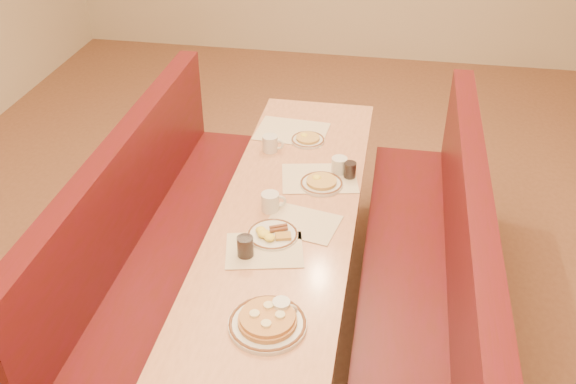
% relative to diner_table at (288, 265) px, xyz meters
% --- Properties ---
extents(ground, '(8.00, 8.00, 0.00)m').
position_rel_diner_table_xyz_m(ground, '(0.00, 0.00, -0.37)').
color(ground, '#9E6647').
rests_on(ground, ground).
extents(diner_table, '(0.70, 2.50, 0.75)m').
position_rel_diner_table_xyz_m(diner_table, '(0.00, 0.00, 0.00)').
color(diner_table, black).
rests_on(diner_table, ground).
extents(booth_left, '(0.55, 2.50, 1.05)m').
position_rel_diner_table_xyz_m(booth_left, '(-0.73, 0.00, -0.01)').
color(booth_left, '#4C3326').
rests_on(booth_left, ground).
extents(booth_right, '(0.55, 2.50, 1.05)m').
position_rel_diner_table_xyz_m(booth_right, '(0.73, 0.00, -0.01)').
color(booth_right, '#4C3326').
rests_on(booth_right, ground).
extents(placemat_near_left, '(0.41, 0.34, 0.00)m').
position_rel_diner_table_xyz_m(placemat_near_left, '(-0.05, -0.36, 0.38)').
color(placemat_near_left, beige).
rests_on(placemat_near_left, diner_table).
extents(placemat_near_right, '(0.39, 0.32, 0.00)m').
position_rel_diner_table_xyz_m(placemat_near_right, '(0.09, -0.12, 0.38)').
color(placemat_near_right, beige).
rests_on(placemat_near_right, diner_table).
extents(placemat_far_left, '(0.45, 0.35, 0.00)m').
position_rel_diner_table_xyz_m(placemat_far_left, '(-0.12, 0.81, 0.38)').
color(placemat_far_left, beige).
rests_on(placemat_far_left, diner_table).
extents(placemat_far_right, '(0.46, 0.38, 0.00)m').
position_rel_diner_table_xyz_m(placemat_far_right, '(0.12, 0.31, 0.38)').
color(placemat_far_right, beige).
rests_on(placemat_far_right, diner_table).
extents(pancake_plate, '(0.32, 0.32, 0.07)m').
position_rel_diner_table_xyz_m(pancake_plate, '(0.06, -0.83, 0.40)').
color(pancake_plate, beige).
rests_on(pancake_plate, diner_table).
extents(eggs_plate, '(0.24, 0.24, 0.05)m').
position_rel_diner_table_xyz_m(eggs_plate, '(-0.03, -0.25, 0.39)').
color(eggs_plate, beige).
rests_on(eggs_plate, diner_table).
extents(extra_plate_mid, '(0.23, 0.23, 0.05)m').
position_rel_diner_table_xyz_m(extra_plate_mid, '(0.14, 0.24, 0.39)').
color(extra_plate_mid, beige).
rests_on(extra_plate_mid, diner_table).
extents(extra_plate_far, '(0.20, 0.20, 0.04)m').
position_rel_diner_table_xyz_m(extra_plate_far, '(-0.01, 0.71, 0.39)').
color(extra_plate_far, beige).
rests_on(extra_plate_far, diner_table).
extents(coffee_mug_a, '(0.10, 0.07, 0.08)m').
position_rel_diner_table_xyz_m(coffee_mug_a, '(0.11, -0.76, 0.42)').
color(coffee_mug_a, beige).
rests_on(coffee_mug_a, diner_table).
extents(coffee_mug_b, '(0.13, 0.09, 0.10)m').
position_rel_diner_table_xyz_m(coffee_mug_b, '(-0.08, -0.03, 0.43)').
color(coffee_mug_b, beige).
rests_on(coffee_mug_b, diner_table).
extents(coffee_mug_c, '(0.12, 0.09, 0.09)m').
position_rel_diner_table_xyz_m(coffee_mug_c, '(0.22, 0.39, 0.42)').
color(coffee_mug_c, beige).
rests_on(coffee_mug_c, diner_table).
extents(coffee_mug_d, '(0.13, 0.09, 0.10)m').
position_rel_diner_table_xyz_m(coffee_mug_d, '(-0.20, 0.56, 0.43)').
color(coffee_mug_d, beige).
rests_on(coffee_mug_d, diner_table).
extents(soda_tumbler_near, '(0.08, 0.08, 0.10)m').
position_rel_diner_table_xyz_m(soda_tumbler_near, '(-0.13, -0.41, 0.43)').
color(soda_tumbler_near, black).
rests_on(soda_tumbler_near, diner_table).
extents(soda_tumbler_mid, '(0.07, 0.07, 0.09)m').
position_rel_diner_table_xyz_m(soda_tumbler_mid, '(0.28, 0.35, 0.42)').
color(soda_tumbler_mid, black).
rests_on(soda_tumbler_mid, diner_table).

